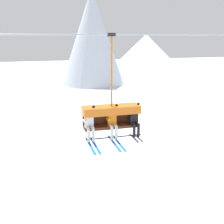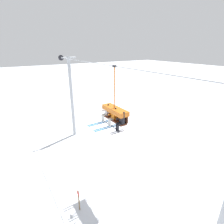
# 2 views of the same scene
# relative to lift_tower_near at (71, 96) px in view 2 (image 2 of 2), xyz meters

# --- Properties ---
(ground_plane) EXTENTS (200.00, 200.00, 0.00)m
(ground_plane) POSITION_rel_lift_tower_near_xyz_m (8.43, 0.02, -4.91)
(ground_plane) COLOR silver
(lift_tower_near) EXTENTS (0.36, 1.88, 9.47)m
(lift_tower_near) POSITION_rel_lift_tower_near_xyz_m (0.00, 0.00, 0.00)
(lift_tower_near) COLOR #9EA3A8
(lift_tower_near) RESTS_ON ground_plane
(lift_cable) EXTENTS (19.02, 0.05, 0.05)m
(lift_cable) POSITION_rel_lift_tower_near_xyz_m (8.51, -0.78, 4.29)
(lift_cable) COLOR #9EA3A8
(chairlift_chair) EXTENTS (2.20, 0.74, 3.84)m
(chairlift_chair) POSITION_rel_lift_tower_near_xyz_m (10.06, -0.71, 1.40)
(chairlift_chair) COLOR #512819
(skier_white) EXTENTS (0.48, 1.70, 1.34)m
(skier_white) POSITION_rel_lift_tower_near_xyz_m (9.17, -0.93, 1.10)
(skier_white) COLOR silver
(skier_orange) EXTENTS (0.48, 1.70, 1.34)m
(skier_orange) POSITION_rel_lift_tower_near_xyz_m (10.06, -0.93, 1.10)
(skier_orange) COLOR orange
(skier_black) EXTENTS (0.48, 1.70, 1.34)m
(skier_black) POSITION_rel_lift_tower_near_xyz_m (10.95, -0.93, 1.10)
(skier_black) COLOR black
(trail_sign) EXTENTS (0.36, 0.08, 1.60)m
(trail_sign) POSITION_rel_lift_tower_near_xyz_m (10.40, -3.78, -4.00)
(trail_sign) COLOR brown
(trail_sign) RESTS_ON ground_plane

